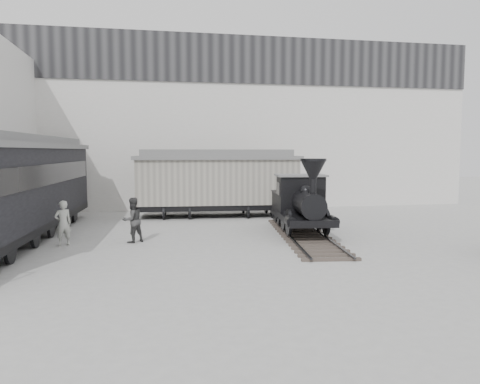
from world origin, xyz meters
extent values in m
plane|color=#9E9E9B|center=(0.00, 0.00, 0.00)|extent=(90.00, 90.00, 0.00)
cube|color=silver|center=(0.00, 15.00, 5.50)|extent=(34.00, 2.40, 11.00)
cube|color=#232326|center=(0.00, 13.75, 9.50)|extent=(34.00, 0.12, 3.00)
cube|color=#3F352E|center=(2.13, 3.47, 0.08)|extent=(3.20, 9.64, 0.16)
cube|color=#2D2D30|center=(1.40, 3.56, 0.13)|extent=(1.24, 9.39, 0.06)
cube|color=#2D2D30|center=(2.87, 3.38, 0.13)|extent=(1.24, 9.39, 0.06)
cylinder|color=black|center=(1.27, 3.06, 0.73)|extent=(0.26, 1.14, 1.13)
cylinder|color=black|center=(2.86, 2.86, 0.73)|extent=(0.26, 1.14, 1.13)
cylinder|color=black|center=(1.44, 4.39, 0.73)|extent=(0.26, 1.14, 1.13)
cylinder|color=black|center=(3.03, 4.19, 0.73)|extent=(0.26, 1.14, 1.13)
cube|color=black|center=(2.15, 3.62, 0.85)|extent=(2.49, 3.92, 0.29)
cylinder|color=black|center=(2.06, 2.91, 1.51)|extent=(1.31, 2.47, 1.03)
cylinder|color=black|center=(1.95, 1.99, 2.31)|extent=(0.30, 0.30, 0.62)
cone|color=black|center=(1.95, 1.99, 2.98)|extent=(1.10, 1.10, 0.72)
sphere|color=black|center=(2.11, 3.32, 2.00)|extent=(0.53, 0.53, 0.53)
cube|color=black|center=(2.26, 4.54, 1.79)|extent=(2.16, 1.62, 1.59)
cube|color=slate|center=(2.26, 4.54, 2.63)|extent=(2.39, 1.85, 0.08)
cube|color=black|center=(2.49, 6.38, 1.22)|extent=(2.09, 2.27, 0.92)
cylinder|color=black|center=(-3.00, 10.78, 0.40)|extent=(2.05, 0.93, 0.80)
cylinder|color=black|center=(1.60, 10.47, 0.40)|extent=(2.05, 0.93, 0.80)
cube|color=black|center=(-0.70, 10.63, 0.60)|extent=(9.16, 3.10, 0.30)
cube|color=gray|center=(-0.70, 10.63, 2.00)|extent=(9.17, 3.20, 2.50)
cube|color=slate|center=(-0.70, 10.63, 3.36)|extent=(9.49, 3.52, 0.20)
cube|color=slate|center=(-0.70, 10.63, 3.64)|extent=(8.68, 1.77, 0.36)
cylinder|color=black|center=(-9.67, 9.03, 0.46)|extent=(2.47, 1.08, 0.92)
cube|color=black|center=(-9.97, 4.42, 0.70)|extent=(3.95, 15.34, 0.33)
cube|color=black|center=(-9.93, 5.08, 2.35)|extent=(3.93, 13.37, 2.97)
cube|color=black|center=(-8.37, 4.98, 2.79)|extent=(0.85, 12.30, 0.82)
cube|color=slate|center=(-9.93, 5.08, 3.95)|extent=(4.18, 13.82, 0.22)
imported|color=#B6B9B0|center=(-7.84, 3.49, 0.90)|extent=(0.78, 0.67, 1.79)
imported|color=#393939|center=(-5.17, 3.62, 0.92)|extent=(1.13, 1.08, 1.84)
camera|label=1|loc=(-4.37, -15.73, 3.72)|focal=35.00mm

